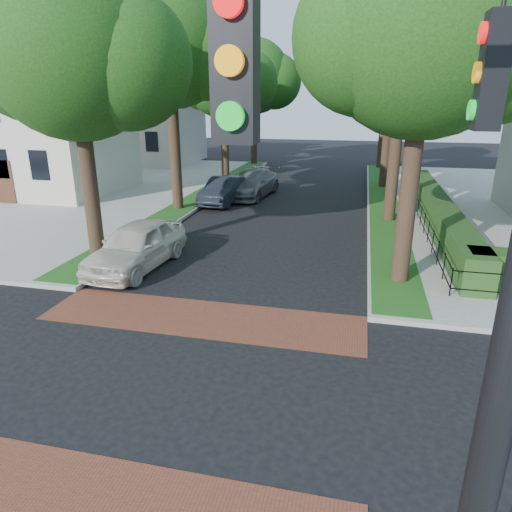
# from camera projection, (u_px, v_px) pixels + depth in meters

# --- Properties ---
(ground) EXTENTS (120.00, 120.00, 0.00)m
(ground) POSITION_uv_depth(u_px,v_px,m) (153.00, 385.00, 9.78)
(ground) COLOR black
(ground) RESTS_ON ground
(sidewalk_nw) EXTENTS (30.00, 30.00, 0.15)m
(sidewalk_nw) POSITION_uv_depth(u_px,v_px,m) (10.00, 185.00, 31.36)
(sidewalk_nw) COLOR gray
(sidewalk_nw) RESTS_ON ground
(crosswalk_far) EXTENTS (9.00, 2.20, 0.01)m
(crosswalk_far) POSITION_uv_depth(u_px,v_px,m) (202.00, 318.00, 12.73)
(crosswalk_far) COLOR brown
(crosswalk_far) RESTS_ON ground
(crosswalk_near) EXTENTS (9.00, 2.20, 0.01)m
(crosswalk_near) POSITION_uv_depth(u_px,v_px,m) (61.00, 509.00, 6.84)
(crosswalk_near) COLOR brown
(crosswalk_near) RESTS_ON ground
(grass_strip_ne) EXTENTS (1.60, 29.80, 0.02)m
(grass_strip_ne) POSITION_uv_depth(u_px,v_px,m) (384.00, 202.00, 26.16)
(grass_strip_ne) COLOR #1B4C15
(grass_strip_ne) RESTS_ON sidewalk_ne
(grass_strip_nw) EXTENTS (1.60, 29.80, 0.02)m
(grass_strip_nw) POSITION_uv_depth(u_px,v_px,m) (205.00, 193.00, 28.44)
(grass_strip_nw) COLOR #1B4C15
(grass_strip_nw) RESTS_ON sidewalk_nw
(tree_right_near) EXTENTS (7.75, 6.67, 10.66)m
(tree_right_near) POSITION_uv_depth(u_px,v_px,m) (430.00, 29.00, 12.73)
(tree_right_near) COLOR black
(tree_right_near) RESTS_ON sidewalk_ne
(tree_right_mid) EXTENTS (8.25, 7.09, 11.22)m
(tree_right_mid) POSITION_uv_depth(u_px,v_px,m) (408.00, 45.00, 19.98)
(tree_right_mid) COLOR black
(tree_right_mid) RESTS_ON sidewalk_ne
(tree_right_far) EXTENTS (7.25, 6.23, 9.74)m
(tree_right_far) POSITION_uv_depth(u_px,v_px,m) (394.00, 79.00, 28.60)
(tree_right_far) COLOR black
(tree_right_far) RESTS_ON sidewalk_ne
(tree_right_back) EXTENTS (7.50, 6.45, 10.20)m
(tree_right_back) POSITION_uv_depth(u_px,v_px,m) (388.00, 78.00, 36.76)
(tree_right_back) COLOR black
(tree_right_back) RESTS_ON sidewalk_ne
(tree_left_near) EXTENTS (7.50, 6.45, 10.20)m
(tree_left_near) POSITION_uv_depth(u_px,v_px,m) (80.00, 52.00, 15.18)
(tree_left_near) COLOR black
(tree_left_near) RESTS_ON sidewalk_nw
(tree_left_mid) EXTENTS (8.00, 6.88, 11.48)m
(tree_left_mid) POSITION_uv_depth(u_px,v_px,m) (173.00, 42.00, 22.19)
(tree_left_mid) COLOR black
(tree_left_mid) RESTS_ON sidewalk_nw
(tree_left_far) EXTENTS (7.00, 6.02, 9.86)m
(tree_left_far) POSITION_uv_depth(u_px,v_px,m) (226.00, 77.00, 30.85)
(tree_left_far) COLOR black
(tree_left_far) RESTS_ON sidewalk_nw
(tree_left_back) EXTENTS (7.75, 6.66, 10.44)m
(tree_left_back) POSITION_uv_depth(u_px,v_px,m) (256.00, 77.00, 39.05)
(tree_left_back) COLOR black
(tree_left_back) RESTS_ON sidewalk_nw
(hedge_main_road) EXTENTS (1.00, 18.00, 1.20)m
(hedge_main_road) POSITION_uv_depth(u_px,v_px,m) (437.00, 210.00, 21.70)
(hedge_main_road) COLOR #1C3A14
(hedge_main_road) RESTS_ON sidewalk_ne
(fence_main_road) EXTENTS (0.06, 18.00, 0.90)m
(fence_main_road) POSITION_uv_depth(u_px,v_px,m) (419.00, 212.00, 21.92)
(fence_main_road) COLOR black
(fence_main_road) RESTS_ON sidewalk_ne
(house_left_near) EXTENTS (10.00, 9.00, 10.14)m
(house_left_near) POSITION_uv_depth(u_px,v_px,m) (40.00, 111.00, 27.95)
(house_left_near) COLOR beige
(house_left_near) RESTS_ON sidewalk_nw
(house_left_far) EXTENTS (10.00, 9.00, 10.14)m
(house_left_far) POSITION_uv_depth(u_px,v_px,m) (143.00, 106.00, 40.83)
(house_left_far) COLOR #B5AFA3
(house_left_far) RESTS_ON sidewalk_nw
(traffic_signal) EXTENTS (2.17, 2.00, 8.00)m
(traffic_signal) POSITION_uv_depth(u_px,v_px,m) (482.00, 272.00, 3.13)
(traffic_signal) COLOR black
(traffic_signal) RESTS_ON sidewalk_se
(parked_car_front) EXTENTS (2.32, 5.00, 1.66)m
(parked_car_front) POSITION_uv_depth(u_px,v_px,m) (136.00, 246.00, 16.25)
(parked_car_front) COLOR silver
(parked_car_front) RESTS_ON ground
(parked_car_middle) EXTENTS (1.94, 4.67, 1.50)m
(parked_car_middle) POSITION_uv_depth(u_px,v_px,m) (224.00, 190.00, 26.20)
(parked_car_middle) COLOR #1D222B
(parked_car_middle) RESTS_ON ground
(parked_car_rear) EXTENTS (2.92, 5.77, 1.61)m
(parked_car_rear) POSITION_uv_depth(u_px,v_px,m) (252.00, 183.00, 28.09)
(parked_car_rear) COLOR slate
(parked_car_rear) RESTS_ON ground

